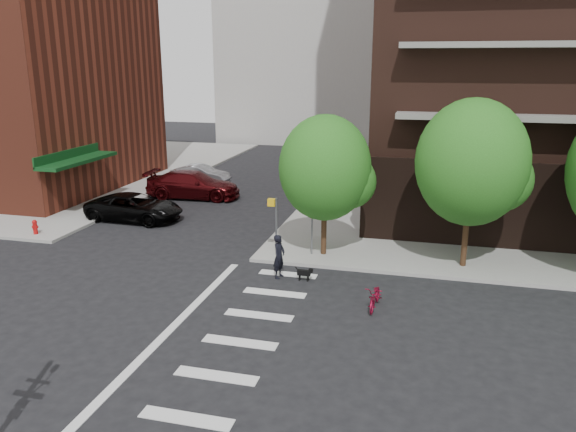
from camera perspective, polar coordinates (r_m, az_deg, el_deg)
ground at (r=19.16m, az=-13.57°, el=-11.32°), size 120.00×120.00×0.00m
sidewalk_nw at (r=51.32m, az=-25.77°, el=4.51°), size 31.00×33.00×0.15m
crosswalk at (r=18.29m, az=-7.30°, el=-12.32°), size 3.85×13.00×0.01m
tree_a at (r=24.29m, az=3.78°, el=4.89°), size 4.00×4.00×5.90m
tree_b at (r=23.84m, az=18.16°, el=5.17°), size 4.50×4.50×6.65m
pedestrian_signal at (r=24.60m, az=-0.42°, el=-0.18°), size 2.18×0.67×2.60m
fire_hydrant at (r=30.65m, az=-24.32°, el=-0.95°), size 0.24×0.24×0.73m
parked_car_black at (r=31.92m, az=-15.32°, el=0.86°), size 2.67×5.40×1.47m
parked_car_maroon at (r=36.35m, az=-9.61°, el=3.15°), size 2.89×6.14×1.73m
parked_car_silver at (r=40.49m, az=-8.88°, el=4.19°), size 1.61×4.23×1.38m
scooter at (r=20.31m, az=8.86°, el=-8.07°), size 0.71×1.73×0.89m
dog_walker at (r=22.65m, az=-0.91°, el=-4.12°), size 0.73×0.55×1.80m
dog at (r=22.51m, az=1.71°, el=-5.79°), size 0.63×0.19×0.53m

